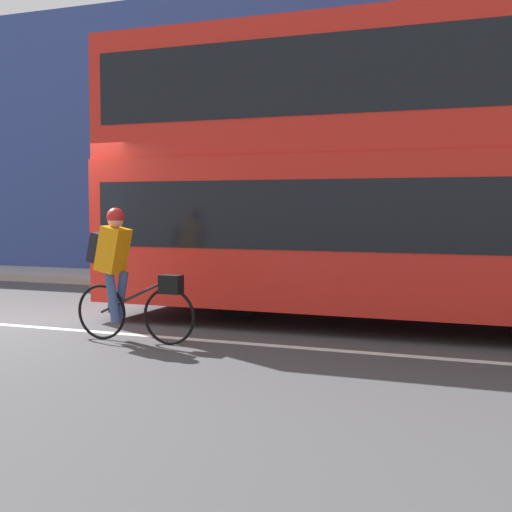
{
  "coord_description": "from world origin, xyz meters",
  "views": [
    {
      "loc": [
        6.54,
        -7.83,
        1.64
      ],
      "look_at": [
        3.23,
        0.51,
        1.0
      ],
      "focal_mm": 50.0,
      "sensor_mm": 36.0,
      "label": 1
    }
  ],
  "objects_px": {
    "cyclist_on_bike": "(122,270)",
    "street_sign_post": "(474,211)",
    "bus": "(445,162)",
    "trash_bin": "(192,252)"
  },
  "relations": [
    {
      "from": "bus",
      "to": "trash_bin",
      "type": "xyz_separation_m",
      "value": [
        -5.45,
        3.48,
        -1.53
      ]
    },
    {
      "from": "trash_bin",
      "to": "street_sign_post",
      "type": "distance_m",
      "value": 5.61
    },
    {
      "from": "bus",
      "to": "trash_bin",
      "type": "relative_size",
      "value": 8.98
    },
    {
      "from": "bus",
      "to": "cyclist_on_bike",
      "type": "bearing_deg",
      "value": -146.95
    },
    {
      "from": "trash_bin",
      "to": "street_sign_post",
      "type": "relative_size",
      "value": 0.42
    },
    {
      "from": "trash_bin",
      "to": "cyclist_on_bike",
      "type": "bearing_deg",
      "value": -71.09
    },
    {
      "from": "cyclist_on_bike",
      "to": "street_sign_post",
      "type": "distance_m",
      "value": 6.79
    },
    {
      "from": "street_sign_post",
      "to": "cyclist_on_bike",
      "type": "bearing_deg",
      "value": -121.94
    },
    {
      "from": "street_sign_post",
      "to": "trash_bin",
      "type": "bearing_deg",
      "value": 179.94
    },
    {
      "from": "bus",
      "to": "cyclist_on_bike",
      "type": "xyz_separation_m",
      "value": [
        -3.48,
        -2.27,
        -1.34
      ]
    }
  ]
}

